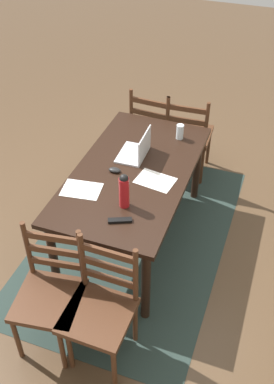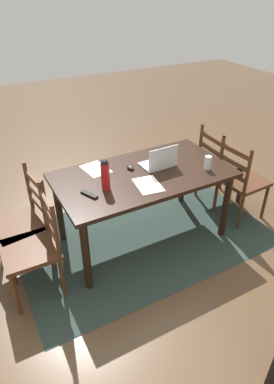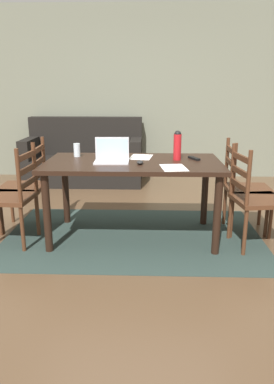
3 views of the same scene
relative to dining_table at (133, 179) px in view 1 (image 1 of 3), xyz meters
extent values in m
plane|color=brown|center=(0.00, 0.00, -0.68)|extent=(14.00, 14.00, 0.00)
cube|color=#283833|center=(0.00, 0.00, -0.67)|extent=(2.56, 1.61, 0.01)
cube|color=black|center=(0.00, 0.00, 0.07)|extent=(1.67, 0.91, 0.04)
cylinder|color=black|center=(-0.76, -0.37, -0.31)|extent=(0.07, 0.07, 0.73)
cylinder|color=black|center=(0.76, -0.37, -0.31)|extent=(0.07, 0.07, 0.73)
cylinder|color=black|center=(-0.76, 0.37, -0.31)|extent=(0.07, 0.07, 0.73)
cylinder|color=black|center=(0.76, 0.37, -0.31)|extent=(0.07, 0.07, 0.73)
cube|color=#4C2B19|center=(-1.17, -0.18, -0.23)|extent=(0.47, 0.47, 0.04)
cylinder|color=#4C2B19|center=(-1.37, -0.36, -0.46)|extent=(0.04, 0.04, 0.43)
cylinder|color=#4C2B19|center=(-1.34, 0.02, -0.46)|extent=(0.04, 0.04, 0.43)
cylinder|color=#4C2B19|center=(-0.99, -0.38, -0.46)|extent=(0.04, 0.04, 0.43)
cylinder|color=#4C2B19|center=(-0.97, 0.00, -0.46)|extent=(0.04, 0.04, 0.43)
cylinder|color=#4C2B19|center=(-0.98, -0.38, 0.02)|extent=(0.04, 0.04, 0.50)
cylinder|color=#4C2B19|center=(-0.96, 0.00, 0.02)|extent=(0.04, 0.04, 0.50)
cube|color=#4C2B19|center=(-0.97, -0.19, -0.08)|extent=(0.05, 0.36, 0.05)
cube|color=#4C2B19|center=(-0.97, -0.19, 0.05)|extent=(0.05, 0.36, 0.05)
cube|color=#4C2B19|center=(-0.97, -0.19, 0.17)|extent=(0.05, 0.36, 0.05)
cube|color=#4C2B19|center=(1.17, 0.18, -0.23)|extent=(0.45, 0.45, 0.04)
cylinder|color=#4C2B19|center=(1.36, 0.37, -0.46)|extent=(0.04, 0.04, 0.43)
cylinder|color=#4C2B19|center=(1.35, -0.01, -0.46)|extent=(0.04, 0.04, 0.43)
cylinder|color=#4C2B19|center=(0.98, 0.38, -0.46)|extent=(0.04, 0.04, 0.43)
cylinder|color=#4C2B19|center=(0.97, 0.00, -0.46)|extent=(0.04, 0.04, 0.43)
cylinder|color=#4C2B19|center=(0.97, 0.38, 0.02)|extent=(0.04, 0.04, 0.50)
cylinder|color=#4C2B19|center=(0.96, 0.00, 0.02)|extent=(0.04, 0.04, 0.50)
cube|color=#4C2B19|center=(0.97, 0.19, -0.08)|extent=(0.03, 0.36, 0.05)
cube|color=#4C2B19|center=(0.97, 0.19, 0.05)|extent=(0.03, 0.36, 0.05)
cube|color=#4C2B19|center=(0.97, 0.19, 0.17)|extent=(0.03, 0.36, 0.05)
cube|color=#4C2B19|center=(1.17, -0.18, -0.23)|extent=(0.50, 0.50, 0.04)
cylinder|color=#4C2B19|center=(1.33, 0.03, -0.46)|extent=(0.04, 0.04, 0.43)
cylinder|color=#4C2B19|center=(1.38, -0.34, -0.46)|extent=(0.04, 0.04, 0.43)
cylinder|color=#4C2B19|center=(0.95, -0.02, -0.46)|extent=(0.04, 0.04, 0.43)
cylinder|color=#4C2B19|center=(1.01, -0.40, -0.46)|extent=(0.04, 0.04, 0.43)
cylinder|color=#4C2B19|center=(0.94, -0.02, 0.02)|extent=(0.04, 0.04, 0.50)
cylinder|color=#4C2B19|center=(1.00, -0.40, 0.02)|extent=(0.04, 0.04, 0.50)
cube|color=#4C2B19|center=(0.97, -0.21, -0.08)|extent=(0.07, 0.36, 0.05)
cube|color=#4C2B19|center=(0.97, -0.21, 0.05)|extent=(0.07, 0.36, 0.05)
cube|color=#4C2B19|center=(0.97, -0.21, 0.17)|extent=(0.07, 0.36, 0.05)
cube|color=#4C2B19|center=(-1.17, 0.18, -0.23)|extent=(0.46, 0.46, 0.04)
cylinder|color=#4C2B19|center=(-1.35, -0.02, -0.46)|extent=(0.04, 0.04, 0.43)
cylinder|color=#4C2B19|center=(-1.37, 0.36, -0.46)|extent=(0.04, 0.04, 0.43)
cylinder|color=#4C2B19|center=(-0.97, 0.00, -0.46)|extent=(0.04, 0.04, 0.43)
cylinder|color=#4C2B19|center=(-0.99, 0.38, -0.46)|extent=(0.04, 0.04, 0.43)
cylinder|color=#4C2B19|center=(-0.96, 0.00, 0.02)|extent=(0.04, 0.04, 0.50)
cylinder|color=#4C2B19|center=(-0.98, 0.38, 0.02)|extent=(0.04, 0.04, 0.50)
cube|color=#4C2B19|center=(-0.97, 0.19, -0.08)|extent=(0.04, 0.36, 0.05)
cube|color=#4C2B19|center=(-0.97, 0.19, 0.05)|extent=(0.04, 0.36, 0.05)
cube|color=#4C2B19|center=(-0.97, 0.19, 0.17)|extent=(0.04, 0.36, 0.05)
cube|color=silver|center=(-0.20, -0.08, 0.10)|extent=(0.33, 0.23, 0.02)
cube|color=silver|center=(-0.20, 0.03, 0.21)|extent=(0.32, 0.02, 0.21)
cube|color=#A5CCEA|center=(-0.20, 0.02, 0.21)|extent=(0.30, 0.01, 0.19)
cylinder|color=red|center=(0.42, 0.09, 0.22)|extent=(0.08, 0.08, 0.25)
sphere|color=black|center=(0.42, 0.09, 0.34)|extent=(0.07, 0.07, 0.07)
cylinder|color=silver|center=(-0.58, 0.22, 0.16)|extent=(0.07, 0.07, 0.13)
ellipsoid|color=black|center=(0.07, -0.13, 0.11)|extent=(0.06, 0.10, 0.03)
cube|color=black|center=(0.59, 0.12, 0.10)|extent=(0.11, 0.17, 0.02)
cube|color=white|center=(0.37, -0.29, 0.10)|extent=(0.25, 0.32, 0.00)
cube|color=white|center=(0.07, 0.21, 0.10)|extent=(0.25, 0.32, 0.00)
camera|label=1|loc=(2.72, 1.02, 2.30)|focal=42.17mm
camera|label=2|loc=(1.36, 2.39, 1.63)|focal=31.15mm
camera|label=3|loc=(0.15, -3.40, 0.77)|focal=33.90mm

